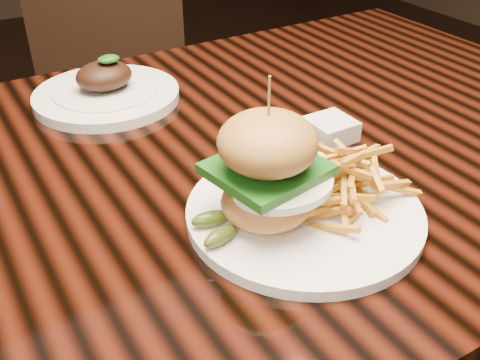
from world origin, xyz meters
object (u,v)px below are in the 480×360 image
burger_plate (302,184)px  far_dish (106,92)px  dining_table (182,208)px  chair_far (109,75)px

burger_plate → far_dish: burger_plate is taller
dining_table → chair_far: size_ratio=1.68×
dining_table → chair_far: bearing=78.1°
far_dish → chair_far: size_ratio=0.27×
chair_far → far_dish: bearing=-84.4°
dining_table → far_dish: 0.28m
far_dish → chair_far: (0.20, 0.62, -0.23)m
far_dish → chair_far: 0.69m
far_dish → burger_plate: bearing=-79.4°
far_dish → dining_table: bearing=-87.3°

